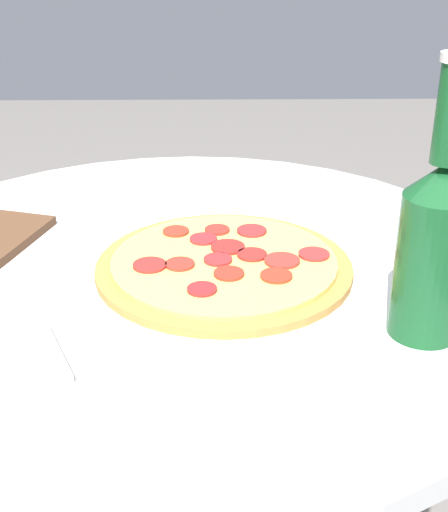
{
  "coord_description": "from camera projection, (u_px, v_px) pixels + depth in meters",
  "views": [
    {
      "loc": [
        -0.78,
        -0.04,
        1.15
      ],
      "look_at": [
        -0.02,
        -0.05,
        0.78
      ],
      "focal_mm": 50.0,
      "sensor_mm": 36.0,
      "label": 1
    }
  ],
  "objects": [
    {
      "name": "table",
      "position": [
        185.0,
        392.0,
        0.96
      ],
      "size": [
        0.86,
        0.86,
        0.76
      ],
      "color": "silver",
      "rests_on": "ground_plane"
    },
    {
      "name": "beer_bottle",
      "position": [
        434.0,
        240.0,
        0.69
      ],
      "size": [
        0.07,
        0.07,
        0.28
      ],
      "color": "#144C23",
      "rests_on": "table"
    },
    {
      "name": "pizza",
      "position": [
        224.0,
        265.0,
        0.86
      ],
      "size": [
        0.31,
        0.31,
        0.02
      ],
      "color": "#B77F3D",
      "rests_on": "table"
    },
    {
      "name": "napkin",
      "position": [
        29.0,
        359.0,
        0.68
      ],
      "size": [
        0.12,
        0.1,
        0.01
      ],
      "color": "white",
      "rests_on": "table"
    }
  ]
}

